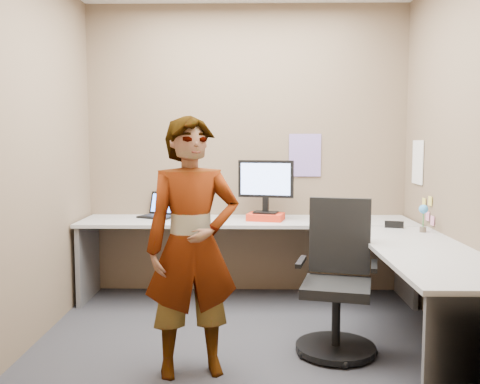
{
  "coord_description": "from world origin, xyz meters",
  "views": [
    {
      "loc": [
        0.03,
        -3.77,
        1.44
      ],
      "look_at": [
        -0.04,
        0.25,
        1.05
      ],
      "focal_mm": 40.0,
      "sensor_mm": 36.0,
      "label": 1
    }
  ],
  "objects_px": {
    "desk": "(301,249)",
    "monitor": "(266,182)",
    "office_chair": "(337,291)",
    "person": "(192,247)"
  },
  "relations": [
    {
      "from": "person",
      "to": "office_chair",
      "type": "bearing_deg",
      "value": 6.98
    },
    {
      "from": "person",
      "to": "desk",
      "type": "bearing_deg",
      "value": 37.15
    },
    {
      "from": "office_chair",
      "to": "monitor",
      "type": "bearing_deg",
      "value": 124.99
    },
    {
      "from": "desk",
      "to": "monitor",
      "type": "relative_size",
      "value": 6.06
    },
    {
      "from": "desk",
      "to": "person",
      "type": "xyz_separation_m",
      "value": [
        -0.76,
        -0.95,
        0.21
      ]
    },
    {
      "from": "office_chair",
      "to": "person",
      "type": "relative_size",
      "value": 0.64
    },
    {
      "from": "monitor",
      "to": "office_chair",
      "type": "xyz_separation_m",
      "value": [
        0.46,
        -1.16,
        -0.65
      ]
    },
    {
      "from": "desk",
      "to": "person",
      "type": "height_order",
      "value": "person"
    },
    {
      "from": "monitor",
      "to": "person",
      "type": "height_order",
      "value": "person"
    },
    {
      "from": "office_chair",
      "to": "desk",
      "type": "bearing_deg",
      "value": 121.65
    }
  ]
}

